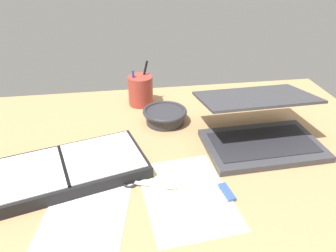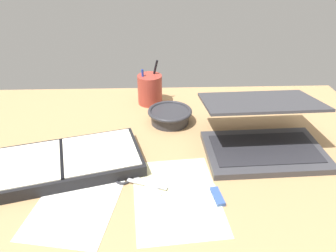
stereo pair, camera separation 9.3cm
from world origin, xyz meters
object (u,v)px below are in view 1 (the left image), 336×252
(planner, at_px, (65,170))
(scissors, at_px, (138,181))
(pen_cup, at_px, (141,90))
(laptop, at_px, (260,128))
(bowl, at_px, (165,115))

(planner, relative_size, scissors, 3.39)
(pen_cup, height_order, planner, pen_cup)
(laptop, height_order, planner, laptop)
(laptop, bearing_deg, scissors, -162.62)
(scissors, bearing_deg, bowl, 101.80)
(bowl, bearing_deg, laptop, -31.90)
(planner, bearing_deg, pen_cup, 44.51)
(bowl, relative_size, pen_cup, 0.91)
(laptop, bearing_deg, pen_cup, 134.06)
(laptop, xyz_separation_m, planner, (-0.55, -0.08, -0.03))
(laptop, distance_m, pen_cup, 0.45)
(pen_cup, bearing_deg, laptop, -43.67)
(pen_cup, bearing_deg, bowl, -65.94)
(pen_cup, height_order, scissors, pen_cup)
(laptop, height_order, scissors, laptop)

